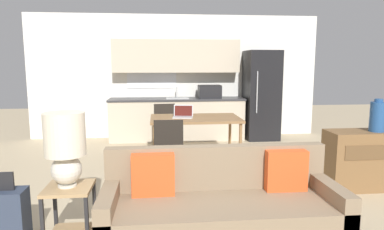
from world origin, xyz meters
The scene contains 13 objects.
wall_back centered at (-0.01, 4.63, 1.35)m, with size 6.40×0.07×2.70m.
kitchen_counter centered at (0.01, 4.33, 0.84)m, with size 2.89×0.65×2.15m.
refrigerator centered at (1.84, 4.21, 0.96)m, with size 0.69×0.77×1.92m.
dining_table centered at (0.20, 2.48, 0.70)m, with size 1.46×0.91×0.76m.
couch centered at (0.16, -0.04, 0.33)m, with size 2.16×0.80×0.84m.
side_table centered at (-1.20, -0.05, 0.37)m, with size 0.40×0.40×0.56m.
table_lamp centered at (-1.22, -0.04, 0.94)m, with size 0.35×0.35×0.66m.
credenza centered at (2.31, 1.07, 0.39)m, with size 1.05×0.43×0.77m.
vase centered at (2.39, 1.02, 0.97)m, with size 0.18×0.18×0.42m.
dining_chair_far_left centered at (-0.28, 3.30, 0.49)m, with size 0.46×0.46×0.88m.
dining_chair_near_left centered at (-0.27, 1.64, 0.49)m, with size 0.43×0.43×0.88m.
laptop centered at (0.00, 2.51, 0.81)m, with size 0.36×0.30×0.20m.
suitcase centered at (-1.77, -0.10, 0.29)m, with size 0.43×0.22×0.72m.
Camera 1 is at (-0.41, -3.04, 1.63)m, focal length 32.00 mm.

